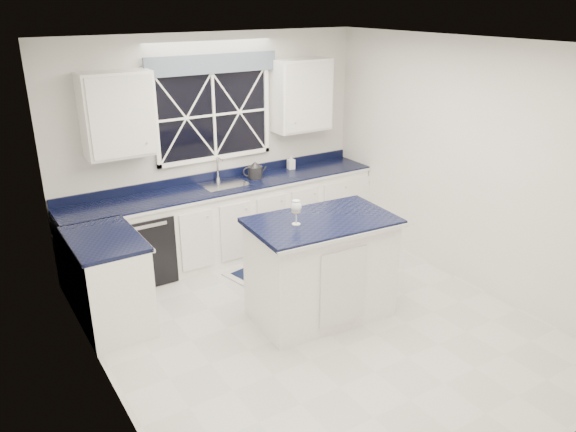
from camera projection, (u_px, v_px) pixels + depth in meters
ground at (317, 326)px, 5.61m from camera, size 4.50×4.50×0.00m
back_wall at (214, 147)px, 6.89m from camera, size 4.00×0.10×2.70m
base_cabinets at (209, 232)px, 6.69m from camera, size 3.99×1.60×0.90m
countertop at (226, 187)px, 6.81m from camera, size 3.98×0.64×0.04m
dishwasher at (142, 245)px, 6.45m from camera, size 0.60×0.58×0.82m
window at (214, 108)px, 6.68m from camera, size 1.65×0.09×1.26m
upper_cabinets at (218, 104)px, 6.56m from camera, size 3.10×0.34×0.90m
faucet at (218, 169)px, 6.90m from camera, size 0.05×0.20×0.30m
island at (321, 268)px, 5.63m from camera, size 1.47×0.95×1.06m
rug at (291, 267)px, 6.81m from camera, size 1.60×1.17×0.02m
kettle at (255, 170)px, 7.04m from camera, size 0.29×0.23×0.21m
wine_glass at (296, 208)px, 5.26m from camera, size 0.10×0.10×0.24m
soap_bottle at (291, 162)px, 7.41m from camera, size 0.10×0.10×0.19m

